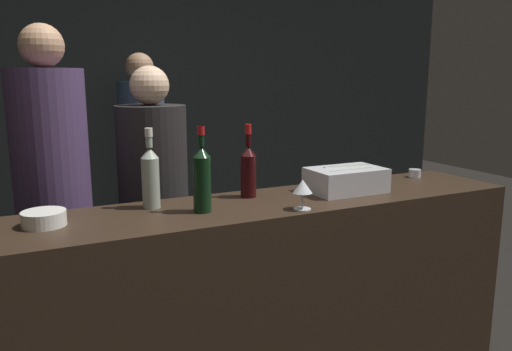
% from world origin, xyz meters
% --- Properties ---
extents(wall_back_chalkboard, '(6.40, 0.06, 2.80)m').
position_xyz_m(wall_back_chalkboard, '(0.00, 2.55, 1.40)').
color(wall_back_chalkboard, black).
rests_on(wall_back_chalkboard, ground_plane).
extents(bar_counter, '(2.58, 0.51, 1.01)m').
position_xyz_m(bar_counter, '(0.00, 0.25, 0.50)').
color(bar_counter, '#2D2116').
rests_on(bar_counter, ground_plane).
extents(ice_bin_with_bottles, '(0.36, 0.24, 0.12)m').
position_xyz_m(ice_bin_with_bottles, '(0.48, 0.27, 1.07)').
color(ice_bin_with_bottles, silver).
rests_on(ice_bin_with_bottles, bar_counter).
extents(bowl_white, '(0.16, 0.16, 0.06)m').
position_xyz_m(bowl_white, '(-0.88, 0.29, 1.04)').
color(bowl_white, silver).
rests_on(bowl_white, bar_counter).
extents(wine_glass, '(0.08, 0.08, 0.13)m').
position_xyz_m(wine_glass, '(0.12, 0.07, 1.10)').
color(wine_glass, silver).
rests_on(wine_glass, bar_counter).
extents(candle_votive, '(0.07, 0.07, 0.05)m').
position_xyz_m(candle_votive, '(1.04, 0.39, 1.03)').
color(candle_votive, silver).
rests_on(candle_votive, bar_counter).
extents(red_wine_bottle_tall, '(0.07, 0.07, 0.34)m').
position_xyz_m(red_wine_bottle_tall, '(0.01, 0.38, 1.14)').
color(red_wine_bottle_tall, black).
rests_on(red_wine_bottle_tall, bar_counter).
extents(white_wine_bottle, '(0.08, 0.08, 0.34)m').
position_xyz_m(white_wine_bottle, '(-0.45, 0.38, 1.15)').
color(white_wine_bottle, '#9EA899').
rests_on(white_wine_bottle, bar_counter).
extents(red_wine_bottle_burgundy, '(0.08, 0.08, 0.36)m').
position_xyz_m(red_wine_bottle_burgundy, '(-0.28, 0.22, 1.16)').
color(red_wine_bottle_burgundy, black).
rests_on(red_wine_bottle_burgundy, bar_counter).
extents(person_in_hoodie, '(0.35, 0.35, 1.74)m').
position_xyz_m(person_in_hoodie, '(-0.07, 2.14, 0.97)').
color(person_in_hoodie, black).
rests_on(person_in_hoodie, ground_plane).
extents(person_blond_tee, '(0.38, 0.38, 1.62)m').
position_xyz_m(person_blond_tee, '(-0.29, 0.99, 0.89)').
color(person_blond_tee, black).
rests_on(person_blond_tee, ground_plane).
extents(person_grey_polo, '(0.37, 0.37, 1.81)m').
position_xyz_m(person_grey_polo, '(-0.80, 0.96, 1.01)').
color(person_grey_polo, black).
rests_on(person_grey_polo, ground_plane).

